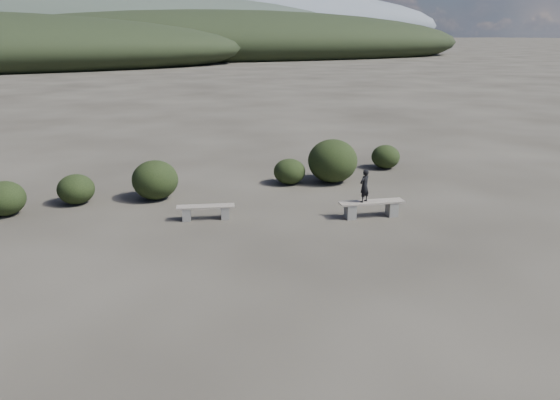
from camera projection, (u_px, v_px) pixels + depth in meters
name	position (u px, v px, depth m)	size (l,w,h in m)	color
ground	(356.00, 294.00, 11.37)	(1200.00, 1200.00, 0.00)	#2D2923
bench_left	(206.00, 211.00, 15.87)	(1.71, 0.81, 0.42)	slate
bench_right	(371.00, 207.00, 16.07)	(1.98, 0.81, 0.49)	slate
seated_person	(364.00, 186.00, 15.83)	(0.35, 0.23, 0.97)	black
shrub_a	(76.00, 189.00, 17.30)	(1.16, 1.16, 0.95)	black
shrub_b	(155.00, 180.00, 17.75)	(1.49, 1.49, 1.28)	black
shrub_c	(289.00, 171.00, 19.59)	(1.15, 1.15, 0.92)	black
shrub_d	(333.00, 161.00, 19.75)	(1.79, 1.79, 1.57)	black
shrub_e	(386.00, 157.00, 21.86)	(1.14, 1.14, 0.95)	black
shrub_f	(4.00, 198.00, 16.18)	(1.23, 1.23, 1.04)	black
mountain_ridges	(23.00, 23.00, 301.90)	(500.00, 400.00, 56.00)	black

